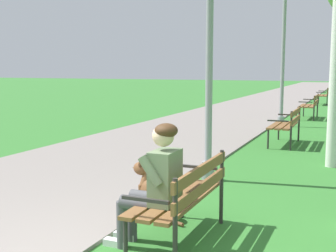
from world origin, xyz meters
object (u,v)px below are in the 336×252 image
(park_bench_near, at_px, (185,194))
(park_bench_furthest, at_px, (324,94))
(park_bench_mid, at_px, (287,123))
(park_bench_far, at_px, (310,104))
(person_seated_on_near_bench, at_px, (155,181))
(dog_brown, at_px, (155,197))
(lamp_post_near, at_px, (210,37))
(lamp_post_mid, at_px, (283,51))

(park_bench_near, bearing_deg, park_bench_furthest, 89.75)
(park_bench_near, distance_m, park_bench_mid, 6.29)
(park_bench_mid, distance_m, park_bench_far, 5.73)
(park_bench_mid, relative_size, person_seated_on_near_bench, 1.20)
(park_bench_mid, distance_m, person_seated_on_near_bench, 6.55)
(park_bench_far, bearing_deg, dog_brown, -93.24)
(park_bench_far, relative_size, person_seated_on_near_bench, 1.20)
(person_seated_on_near_bench, bearing_deg, park_bench_far, 88.75)
(park_bench_far, height_order, lamp_post_near, lamp_post_near)
(park_bench_far, bearing_deg, lamp_post_near, -93.79)
(park_bench_mid, xyz_separation_m, park_bench_furthest, (-0.02, 12.13, 0.00))
(park_bench_mid, xyz_separation_m, dog_brown, (-0.68, -5.73, -0.25))
(park_bench_near, height_order, dog_brown, park_bench_near)
(lamp_post_mid, bearing_deg, park_bench_far, 76.18)
(park_bench_furthest, bearing_deg, park_bench_near, -90.25)
(park_bench_mid, bearing_deg, park_bench_far, 90.36)
(park_bench_near, bearing_deg, dog_brown, 136.77)
(park_bench_mid, height_order, park_bench_furthest, same)
(park_bench_mid, relative_size, dog_brown, 1.87)
(park_bench_furthest, bearing_deg, person_seated_on_near_bench, -90.88)
(park_bench_mid, distance_m, park_bench_furthest, 12.13)
(lamp_post_mid, bearing_deg, dog_brown, -90.24)
(park_bench_near, height_order, park_bench_mid, same)
(park_bench_mid, distance_m, dog_brown, 5.78)
(park_bench_mid, bearing_deg, lamp_post_mid, 101.26)
(park_bench_furthest, xyz_separation_m, dog_brown, (-0.67, -17.87, -0.25))
(park_bench_near, relative_size, park_bench_mid, 1.00)
(person_seated_on_near_bench, distance_m, lamp_post_near, 3.19)
(person_seated_on_near_bench, relative_size, lamp_post_near, 0.29)
(dog_brown, bearing_deg, person_seated_on_near_bench, -64.86)
(park_bench_mid, bearing_deg, lamp_post_near, -100.00)
(lamp_post_near, xyz_separation_m, lamp_post_mid, (0.02, 7.03, 0.03))
(lamp_post_near, bearing_deg, lamp_post_mid, 89.84)
(park_bench_mid, height_order, dog_brown, park_bench_mid)
(park_bench_far, height_order, park_bench_furthest, same)
(park_bench_far, xyz_separation_m, park_bench_furthest, (0.02, 6.40, 0.00))
(park_bench_mid, distance_m, lamp_post_mid, 3.74)
(dog_brown, distance_m, lamp_post_near, 2.77)
(dog_brown, bearing_deg, park_bench_furthest, 87.86)
(park_bench_furthest, height_order, lamp_post_mid, lamp_post_mid)
(park_bench_near, relative_size, person_seated_on_near_bench, 1.20)
(park_bench_far, xyz_separation_m, lamp_post_near, (-0.63, -9.51, 1.71))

